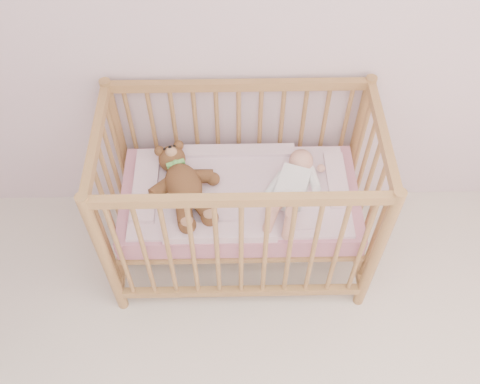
{
  "coord_description": "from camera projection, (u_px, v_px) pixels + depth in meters",
  "views": [
    {
      "loc": [
        -0.18,
        -0.05,
        2.73
      ],
      "look_at": [
        -0.15,
        1.55,
        0.62
      ],
      "focal_mm": 40.0,
      "sensor_mm": 36.0,
      "label": 1
    }
  ],
  "objects": [
    {
      "name": "blanket",
      "position": [
        240.0,
        191.0,
        2.73
      ],
      "size": [
        1.1,
        0.58,
        0.06
      ],
      "primitive_type": null,
      "color": "#EAA1BC",
      "rests_on": "mattress"
    },
    {
      "name": "mattress",
      "position": [
        240.0,
        200.0,
        2.79
      ],
      "size": [
        1.22,
        0.62,
        0.13
      ],
      "primitive_type": "cube",
      "color": "#C87C9A",
      "rests_on": "crib"
    },
    {
      "name": "crib",
      "position": [
        240.0,
        198.0,
        2.78
      ],
      "size": [
        1.36,
        0.76,
        1.0
      ],
      "primitive_type": null,
      "color": "#B3864C",
      "rests_on": "floor"
    },
    {
      "name": "baby",
      "position": [
        293.0,
        185.0,
        2.66
      ],
      "size": [
        0.44,
        0.62,
        0.13
      ],
      "primitive_type": null,
      "rotation": [
        0.0,
        0.0,
        -0.35
      ],
      "color": "white",
      "rests_on": "blanket"
    },
    {
      "name": "teddy_bear",
      "position": [
        184.0,
        185.0,
        2.65
      ],
      "size": [
        0.57,
        0.66,
        0.15
      ],
      "primitive_type": null,
      "rotation": [
        0.0,
        0.0,
        0.37
      ],
      "color": "brown",
      "rests_on": "blanket"
    },
    {
      "name": "wall_back",
      "position": [
        272.0,
        9.0,
        2.34
      ],
      "size": [
        4.0,
        0.02,
        2.7
      ],
      "primitive_type": "cube",
      "color": "silver",
      "rests_on": "floor"
    }
  ]
}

